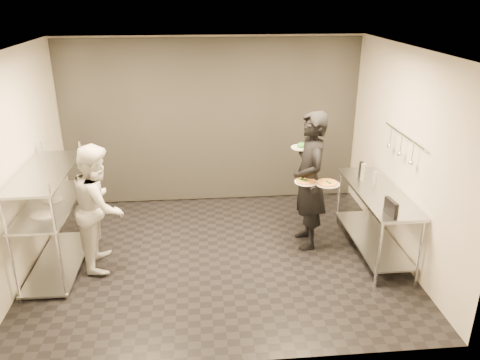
{
  "coord_description": "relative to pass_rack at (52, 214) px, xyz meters",
  "views": [
    {
      "loc": [
        -0.23,
        -5.63,
        3.45
      ],
      "look_at": [
        0.3,
        0.12,
        1.1
      ],
      "focal_mm": 35.0,
      "sensor_mm": 36.0,
      "label": 1
    }
  ],
  "objects": [
    {
      "name": "room_shell",
      "position": [
        2.15,
        1.18,
        0.63
      ],
      "size": [
        5.0,
        4.0,
        2.8
      ],
      "color": "black",
      "rests_on": "ground"
    },
    {
      "name": "salad_plate",
      "position": [
        3.39,
        0.61,
        0.62
      ],
      "size": [
        0.31,
        0.31,
        0.07
      ],
      "color": "white",
      "rests_on": "waiter"
    },
    {
      "name": "bottle_clear",
      "position": [
        4.37,
        0.25,
        0.25
      ],
      "size": [
        0.06,
        0.06,
        0.19
      ],
      "primitive_type": "cylinder",
      "color": "gray",
      "rests_on": "prep_counter"
    },
    {
      "name": "prep_counter",
      "position": [
        4.33,
        0.0,
        -0.14
      ],
      "size": [
        0.6,
        1.8,
        0.92
      ],
      "color": "silver",
      "rests_on": "ground"
    },
    {
      "name": "pass_rack",
      "position": [
        0.0,
        0.0,
        0.0
      ],
      "size": [
        0.6,
        1.6,
        1.5
      ],
      "color": "silver",
      "rests_on": "ground"
    },
    {
      "name": "pos_monitor",
      "position": [
        4.21,
        -0.72,
        0.25
      ],
      "size": [
        0.08,
        0.27,
        0.19
      ],
      "primitive_type": "cube",
      "rotation": [
        0.0,
        0.0,
        0.09
      ],
      "color": "black",
      "rests_on": "prep_counter"
    },
    {
      "name": "pizza_plate_far",
      "position": [
        3.63,
        0.04,
        0.28
      ],
      "size": [
        0.33,
        0.33,
        0.05
      ],
      "color": "white",
      "rests_on": "waiter"
    },
    {
      "name": "bottle_green",
      "position": [
        4.25,
        0.4,
        0.27
      ],
      "size": [
        0.07,
        0.07,
        0.25
      ],
      "primitive_type": "cylinder",
      "color": "gray",
      "rests_on": "prep_counter"
    },
    {
      "name": "waiter",
      "position": [
        3.44,
        0.28,
        0.22
      ],
      "size": [
        0.49,
        0.73,
        1.97
      ],
      "primitive_type": "imported",
      "rotation": [
        0.0,
        0.0,
        -1.54
      ],
      "color": "black",
      "rests_on": "ground"
    },
    {
      "name": "pizza_plate_near",
      "position": [
        3.35,
        0.1,
        0.29
      ],
      "size": [
        0.3,
        0.3,
        0.05
      ],
      "color": "white",
      "rests_on": "waiter"
    },
    {
      "name": "bottle_dark",
      "position": [
        4.28,
        0.6,
        0.25
      ],
      "size": [
        0.06,
        0.06,
        0.21
      ],
      "primitive_type": "cylinder",
      "color": "black",
      "rests_on": "prep_counter"
    },
    {
      "name": "utensil_rail",
      "position": [
        4.58,
        0.0,
        0.78
      ],
      "size": [
        0.07,
        1.2,
        0.31
      ],
      "color": "silver",
      "rests_on": "room_shell"
    },
    {
      "name": "chef",
      "position": [
        0.6,
        0.03,
        0.07
      ],
      "size": [
        0.69,
        0.86,
        1.68
      ],
      "primitive_type": "imported",
      "rotation": [
        0.0,
        0.0,
        1.64
      ],
      "color": "silver",
      "rests_on": "ground"
    }
  ]
}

